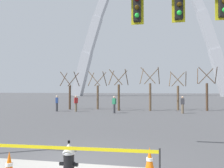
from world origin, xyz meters
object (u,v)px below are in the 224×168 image
(fire_hydrant, at_px, (69,162))
(pedestrian_near_trees, at_px, (57,103))
(pedestrian_walking_right, at_px, (76,103))
(monument_arch, at_px, (147,27))
(traffic_cone_by_hydrant, at_px, (150,161))
(traffic_cone_mid_sidewalk, at_px, (9,167))
(pedestrian_standing_center, at_px, (114,104))
(pedestrian_walking_left, at_px, (183,105))

(fire_hydrant, xyz_separation_m, pedestrian_near_trees, (-7.65, 15.98, 0.35))
(fire_hydrant, relative_size, pedestrian_walking_right, 0.62)
(fire_hydrant, bearing_deg, pedestrian_walking_right, 109.38)
(fire_hydrant, xyz_separation_m, monument_arch, (-0.14, 65.68, 21.38))
(fire_hydrant, distance_m, traffic_cone_by_hydrant, 2.06)
(fire_hydrant, xyz_separation_m, traffic_cone_by_hydrant, (1.91, 0.77, -0.11))
(traffic_cone_mid_sidewalk, height_order, monument_arch, monument_arch)
(traffic_cone_by_hydrant, bearing_deg, traffic_cone_mid_sidewalk, -162.59)
(traffic_cone_mid_sidewalk, relative_size, pedestrian_standing_center, 0.46)
(traffic_cone_by_hydrant, distance_m, pedestrian_walking_left, 15.79)
(traffic_cone_mid_sidewalk, xyz_separation_m, monument_arch, (1.28, 65.96, 21.49))
(monument_arch, distance_m, pedestrian_standing_center, 54.50)
(traffic_cone_mid_sidewalk, height_order, pedestrian_standing_center, pedestrian_standing_center)
(fire_hydrant, bearing_deg, pedestrian_walking_left, 74.34)
(pedestrian_standing_center, distance_m, pedestrian_near_trees, 6.01)
(traffic_cone_by_hydrant, height_order, pedestrian_walking_right, pedestrian_walking_right)
(pedestrian_standing_center, bearing_deg, pedestrian_walking_left, 8.26)
(pedestrian_near_trees, bearing_deg, traffic_cone_by_hydrant, -57.84)
(monument_arch, bearing_deg, fire_hydrant, -89.88)
(traffic_cone_by_hydrant, height_order, traffic_cone_mid_sidewalk, same)
(traffic_cone_mid_sidewalk, bearing_deg, fire_hydrant, 10.86)
(pedestrian_walking_left, height_order, pedestrian_near_trees, same)
(traffic_cone_mid_sidewalk, relative_size, pedestrian_near_trees, 0.46)
(traffic_cone_by_hydrant, xyz_separation_m, pedestrian_walking_right, (-7.59, 15.36, 0.46))
(traffic_cone_mid_sidewalk, xyz_separation_m, pedestrian_standing_center, (-0.25, 15.70, 0.46))
(traffic_cone_mid_sidewalk, bearing_deg, pedestrian_walking_left, 70.14)
(monument_arch, distance_m, pedestrian_near_trees, 54.49)
(pedestrian_walking_left, bearing_deg, traffic_cone_mid_sidewalk, -109.86)
(pedestrian_near_trees, bearing_deg, fire_hydrant, -64.42)
(fire_hydrant, relative_size, traffic_cone_by_hydrant, 1.36)
(traffic_cone_mid_sidewalk, height_order, pedestrian_walking_right, pedestrian_walking_right)
(traffic_cone_mid_sidewalk, distance_m, monument_arch, 69.38)
(pedestrian_walking_left, distance_m, pedestrian_near_trees, 12.23)
(fire_hydrant, distance_m, pedestrian_near_trees, 17.72)
(pedestrian_walking_right, bearing_deg, pedestrian_near_trees, -175.46)
(pedestrian_standing_center, xyz_separation_m, pedestrian_walking_right, (-4.01, 0.71, 0.00))
(fire_hydrant, height_order, monument_arch, monument_arch)
(traffic_cone_by_hydrant, relative_size, pedestrian_near_trees, 0.46)
(fire_hydrant, distance_m, pedestrian_standing_center, 15.52)
(traffic_cone_by_hydrant, bearing_deg, pedestrian_walking_left, 80.27)
(pedestrian_walking_left, bearing_deg, fire_hydrant, -105.66)
(traffic_cone_by_hydrant, distance_m, pedestrian_walking_right, 17.14)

